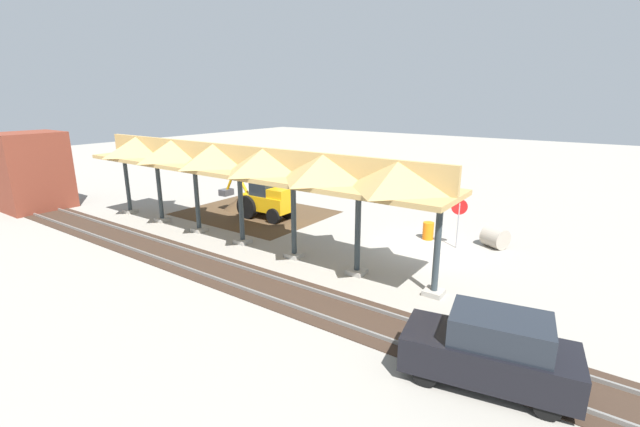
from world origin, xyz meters
The scene contains 11 objects.
ground_plane centered at (0.00, 0.00, 0.00)m, with size 120.00×120.00×0.00m, color gray.
dirt_work_zone centered at (11.26, -0.02, 0.00)m, with size 8.78×7.00×0.01m, color #4C3823.
platform_canopy centered at (7.77, 4.51, 4.17)m, with size 21.16×3.20×4.90m.
rail_tracks centered at (0.00, 7.64, 0.03)m, with size 60.00×2.58×0.15m.
stop_sign centered at (-1.19, -1.04, 1.76)m, with size 0.68×0.39×2.44m.
backhoe centered at (10.02, 0.42, 1.26)m, with size 5.33×1.75×2.82m.
dirt_mound centered at (12.65, -0.45, 0.00)m, with size 5.32×5.32×1.93m, color #4C3823.
concrete_pipe centered at (-2.68, -2.22, 0.50)m, with size 1.37×1.36×1.00m.
brick_utility_building centered at (23.66, 7.42, 2.47)m, with size 3.25×3.72×4.94m, color brown.
distant_parked_car centered at (-5.22, 8.62, 0.98)m, with size 4.45×2.49×1.98m.
traffic_barrel centered at (0.43, -1.48, 0.45)m, with size 0.56×0.56×0.90m, color orange.
Camera 1 is at (-7.20, 18.80, 7.16)m, focal length 24.00 mm.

